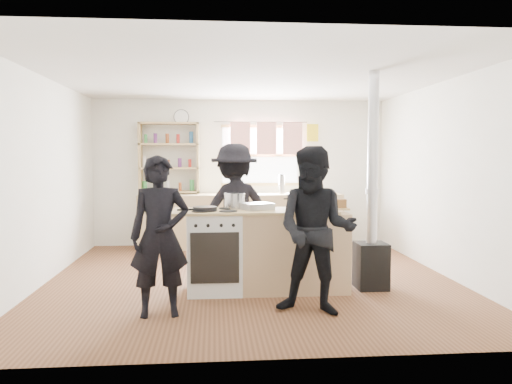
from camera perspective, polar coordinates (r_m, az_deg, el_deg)
ground at (r=6.35m, az=-0.60°, el=-9.93°), size 5.00×5.00×0.01m
back_counter at (r=8.45m, az=-1.72°, el=-3.27°), size 3.40×0.55×0.90m
shelving_unit at (r=8.52m, az=-9.88°, el=3.90°), size 1.00×0.28×1.20m
thermos at (r=8.46m, az=2.94°, el=0.86°), size 0.10×0.10×0.31m
cooking_island at (r=5.73m, az=1.26°, el=-6.65°), size 1.97×0.64×0.93m
skillet_greens at (r=5.55m, az=-5.85°, el=-1.89°), size 0.34×0.34×0.05m
roast_tray at (r=5.67m, az=0.12°, el=-1.60°), size 0.40×0.37×0.07m
stockpot_stove at (r=5.79m, az=-2.45°, el=-1.02°), size 0.25×0.25×0.20m
stockpot_counter at (r=5.78m, az=4.85°, el=-1.03°), size 0.27×0.27×0.20m
bread_board at (r=5.74m, az=9.14°, el=-1.49°), size 0.29×0.22×0.12m
flue_heater at (r=5.94m, az=13.06°, el=-4.63°), size 0.35×0.35×2.50m
person_near_left at (r=4.88m, az=-10.94°, el=-4.98°), size 0.60×0.43×1.54m
person_near_right at (r=4.87m, az=6.88°, el=-4.41°), size 0.96×0.86×1.64m
person_far at (r=6.51m, az=-2.48°, el=-1.96°), size 1.24×0.96×1.70m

